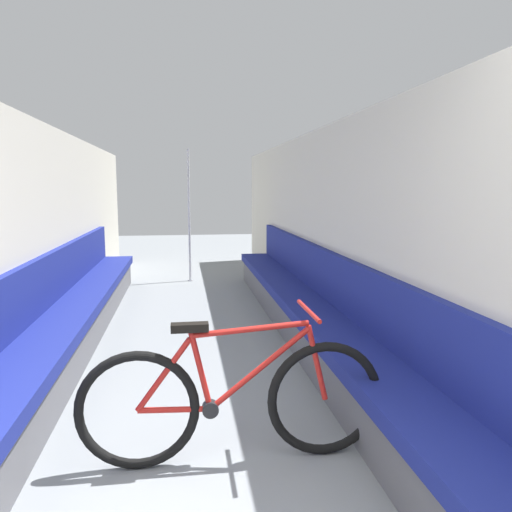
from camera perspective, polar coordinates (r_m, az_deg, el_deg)
The scene contains 6 objects.
wall_left at distance 5.01m, azimuth -23.79°, elevation 2.01°, with size 0.10×10.98×2.13m, color beige.
wall_right at distance 5.05m, azimuth 8.68°, elevation 2.64°, with size 0.10×10.98×2.13m, color beige.
bench_seat_row_left at distance 4.94m, azimuth -20.78°, elevation -7.03°, with size 0.48×6.73×0.91m.
bench_seat_row_right at distance 4.98m, azimuth 6.08°, elevation -6.45°, with size 0.48×6.73×0.91m.
bicycle at distance 2.86m, azimuth -2.60°, elevation -16.19°, with size 1.70×0.46×0.86m.
grab_pole_near at distance 8.07m, azimuth -7.65°, elevation 4.34°, with size 0.08×0.08×2.11m.
Camera 1 is at (-0.07, -0.92, 1.52)m, focal length 35.00 mm.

